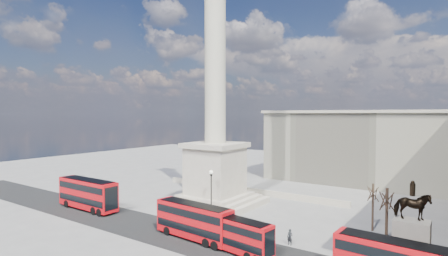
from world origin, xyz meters
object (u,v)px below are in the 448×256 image
red_bus_a (88,194)px  pedestrian_crossing (254,230)px  nelsons_column (215,131)px  victorian_lamp (211,189)px  red_bus_b (194,221)px  red_bus_c (235,234)px  pedestrian_walking (290,237)px  equestrian_statue (412,235)px

red_bus_a → pedestrian_crossing: bearing=10.1°
nelsons_column → victorian_lamp: 11.08m
nelsons_column → red_bus_b: 19.84m
red_bus_a → pedestrian_crossing: 29.09m
red_bus_c → victorian_lamp: bearing=145.2°
nelsons_column → red_bus_a: size_ratio=4.01×
pedestrian_walking → pedestrian_crossing: (-5.18, 0.29, -0.16)m
red_bus_c → equestrian_statue: bearing=31.4°
victorian_lamp → red_bus_c: bearing=-42.2°
equestrian_statue → pedestrian_walking: size_ratio=4.61×
red_bus_c → pedestrian_crossing: size_ratio=6.14×
red_bus_b → equestrian_statue: 24.53m
pedestrian_walking → equestrian_statue: bearing=15.0°
equestrian_statue → pedestrian_crossing: equestrian_statue is taller
red_bus_a → red_bus_c: bearing=-1.3°
red_bus_c → equestrian_statue: 18.67m
red_bus_b → pedestrian_crossing: (5.57, 5.30, -1.56)m
equestrian_statue → pedestrian_crossing: size_ratio=5.53×
nelsons_column → pedestrian_crossing: (13.20, -9.66, -12.11)m
red_bus_c → red_bus_a: bearing=-174.6°
pedestrian_crossing → victorian_lamp: bearing=43.2°
victorian_lamp → pedestrian_walking: size_ratio=3.72×
red_bus_b → equestrian_statue: bearing=20.9°
nelsons_column → equestrian_statue: 33.53m
nelsons_column → pedestrian_walking: 24.08m
equestrian_statue → pedestrian_crossing: 18.13m
victorian_lamp → pedestrian_crossing: size_ratio=4.45×
equestrian_statue → pedestrian_crossing: (-17.89, -1.83, -2.31)m
pedestrian_walking → pedestrian_crossing: 5.19m
nelsons_column → pedestrian_walking: size_ratio=25.88×
equestrian_statue → nelsons_column: bearing=165.9°
red_bus_b → pedestrian_walking: red_bus_b is taller
red_bus_a → pedestrian_walking: red_bus_a is taller
equestrian_statue → red_bus_c: bearing=-156.0°
nelsons_column → pedestrian_walking: bearing=-28.4°
pedestrian_walking → pedestrian_crossing: bearing=-177.7°
red_bus_a → pedestrian_crossing: size_ratio=7.74×
red_bus_a → red_bus_c: size_ratio=1.26×
red_bus_b → victorian_lamp: (-4.11, 9.07, 1.85)m
red_bus_a → pedestrian_walking: bearing=8.2°
victorian_lamp → pedestrian_walking: victorian_lamp is taller
pedestrian_crossing → equestrian_statue: bearing=-109.6°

